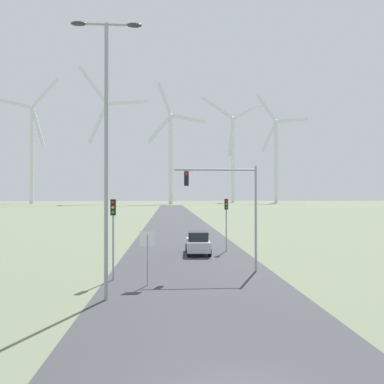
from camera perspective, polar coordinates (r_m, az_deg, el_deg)
road_surface at (r=56.48m, az=-2.13°, el=-5.31°), size 10.00×240.00×0.01m
streetlamp at (r=17.70m, az=-12.94°, el=9.03°), size 3.22×0.32×12.67m
stop_sign_near at (r=20.07m, az=-6.80°, el=-8.37°), size 0.81×0.07×2.86m
traffic_light_post_near_left at (r=21.44m, az=-11.93°, el=-4.38°), size 0.28×0.33×4.53m
traffic_light_post_near_right at (r=31.74m, az=5.25°, el=-3.22°), size 0.28×0.34×4.44m
traffic_light_mast_overhead at (r=23.38m, az=5.55°, el=-0.58°), size 5.19×0.34×6.59m
car_approaching at (r=30.48m, az=0.90°, el=-7.73°), size 1.95×4.16×1.83m
wind_turbine_far_left at (r=229.17m, az=-23.21°, el=6.66°), size 37.52×4.61×70.79m
wind_turbine_left at (r=207.70m, az=-12.87°, el=7.43°), size 37.07×11.34×73.11m
wind_turbine_center at (r=199.21m, az=-3.25°, el=6.41°), size 30.68×2.60×64.33m
wind_turbine_right at (r=238.24m, az=6.25°, el=6.29°), size 41.46×8.59×67.59m
wind_turbine_far_right at (r=229.57m, az=12.67°, el=5.79°), size 31.44×2.60×64.96m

